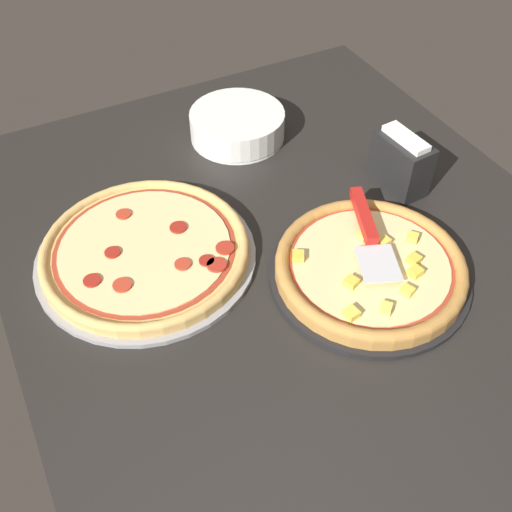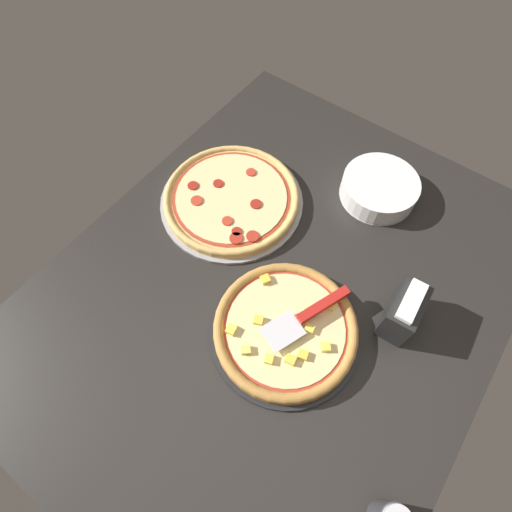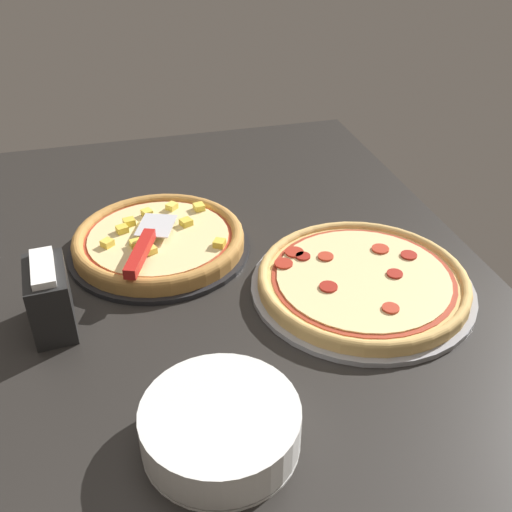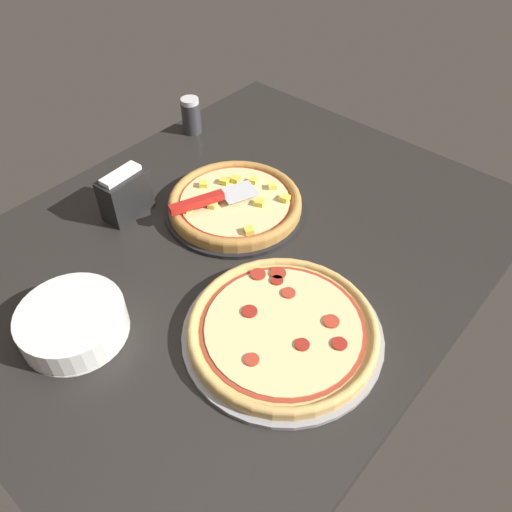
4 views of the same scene
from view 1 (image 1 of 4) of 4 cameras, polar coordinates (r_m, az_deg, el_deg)
The scene contains 8 objects.
ground_plane at distance 112.40cm, azimuth 4.57°, elevation -1.16°, with size 133.77×104.94×3.60cm, color black.
pizza_pan_front at distance 109.79cm, azimuth 10.69°, elevation -1.74°, with size 36.20×36.20×1.00cm, color black.
pizza_front at distance 108.18cm, azimuth 10.85°, elevation -0.97°, with size 34.03×34.03×3.81cm.
pizza_pan_back at distance 112.76cm, azimuth -10.40°, elevation -0.06°, with size 40.70×40.70×1.00cm, color #939399.
pizza_back at distance 111.43cm, azimuth -10.51°, elevation 0.59°, with size 38.26×38.26×2.61cm.
serving_spatula at distance 111.52cm, azimuth 10.46°, elevation 3.03°, with size 22.91×12.48×2.00cm.
plate_stack at distance 138.99cm, azimuth -1.79°, elevation 12.36°, with size 21.45×21.45×6.30cm.
napkin_holder at distance 126.62cm, azimuth 13.63°, elevation 8.66°, with size 12.79×7.48×12.48cm.
Camera 1 is at (-63.03, 42.71, 80.88)cm, focal length 42.00 mm.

